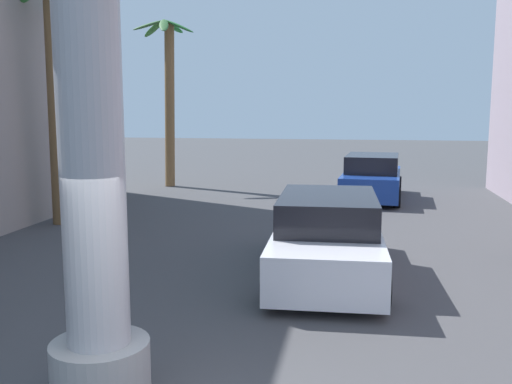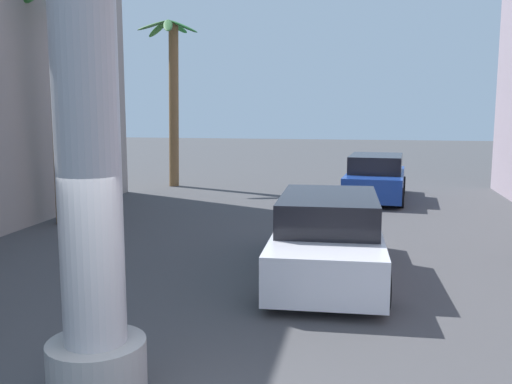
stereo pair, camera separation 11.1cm
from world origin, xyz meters
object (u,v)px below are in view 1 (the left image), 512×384
object	(u,v)px
palm_tree_mid_left	(56,81)
palm_tree_far_left	(168,89)
car_lead	(327,237)
car_far	(372,178)

from	to	relation	value
palm_tree_mid_left	palm_tree_far_left	distance (m)	8.20
car_lead	palm_tree_mid_left	size ratio (longest dim) A/B	0.77
car_lead	palm_tree_far_left	xyz separation A→B (m)	(-7.07, 11.68, 3.21)
car_far	palm_tree_mid_left	distance (m)	10.92
car_lead	palm_tree_far_left	distance (m)	14.03
car_lead	palm_tree_far_left	world-z (taller)	palm_tree_far_left
car_far	palm_tree_mid_left	xyz separation A→B (m)	(-8.46, -6.14, 3.16)
car_far	palm_tree_mid_left	world-z (taller)	palm_tree_mid_left
car_lead	palm_tree_mid_left	bearing A→B (deg)	154.78
car_far	palm_tree_far_left	bearing A→B (deg)	165.83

